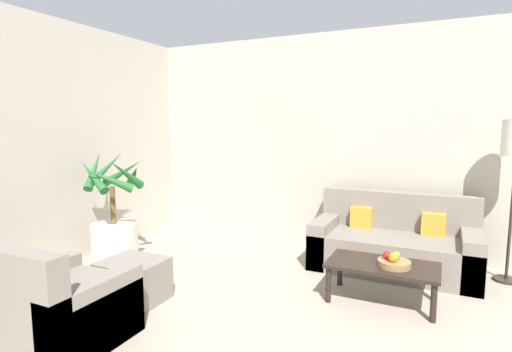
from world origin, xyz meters
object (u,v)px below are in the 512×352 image
Objects in this scene: orange_fruit at (393,258)px; ottoman at (133,281)px; sofa_loveseat at (393,245)px; apple_green at (396,255)px; potted_palm at (114,227)px; apple_red at (387,255)px; armchair at (58,309)px; fruit_bowl at (394,263)px; coffee_table at (383,269)px.

orange_fruit is 2.29m from ottoman.
sofa_loveseat is 24.00× the size of apple_green.
potted_palm reaches higher than apple_green.
potted_palm is 3.12m from sofa_loveseat.
apple_green is 0.13× the size of ottoman.
potted_palm is 18.36× the size of apple_red.
potted_palm is 1.60× the size of armchair.
apple_red reaches higher than fruit_bowl.
potted_palm reaches higher than coffee_table.
ottoman is (-2.10, -0.86, -0.26)m from orange_fruit.
sofa_loveseat reaches higher than fruit_bowl.
potted_palm is 1.73m from armchair.
potted_palm is at bearing -176.49° from orange_fruit.
ottoman is (-2.12, -0.95, -0.25)m from apple_green.
fruit_bowl is 0.08m from orange_fruit.
coffee_table is 0.13m from fruit_bowl.
potted_palm is 3.01m from fruit_bowl.
apple_red is (0.04, -0.92, 0.17)m from sofa_loveseat.
coffee_table is 0.18m from apple_green.
coffee_table is 1.80× the size of ottoman.
sofa_loveseat reaches higher than ottoman.
sofa_loveseat is (2.89, 1.16, -0.15)m from potted_palm.
coffee_table is 13.48× the size of apple_red.
orange_fruit reaches higher than coffee_table.
apple_green reaches higher than coffee_table.
orange_fruit is (-0.02, -0.09, 0.00)m from apple_green.
coffee_table is 2.63m from armchair.
apple_green is at bearing 5.10° from potted_palm.
armchair is at bearing -140.55° from apple_green.
potted_palm is at bearing 122.09° from armchair.
fruit_bowl is 0.53× the size of ottoman.
apple_red is 0.08m from apple_green.
sofa_loveseat is 0.92m from apple_green.
sofa_loveseat is 2.72m from ottoman.
armchair is at bearing -141.05° from fruit_bowl.
apple_green reaches higher than fruit_bowl.
sofa_loveseat is 1.79× the size of coffee_table.
sofa_loveseat is 0.90m from coffee_table.
apple_green is at bearing 39.45° from armchair.
sofa_loveseat is 6.07× the size of fruit_bowl.
orange_fruit reaches higher than apple_green.
coffee_table is 3.38× the size of fruit_bowl.
armchair is at bearing -139.13° from coffee_table.
apple_red is at bearing 4.75° from potted_palm.
ottoman is (-0.02, 0.78, -0.08)m from armchair.
apple_green is (0.01, 0.04, 0.06)m from fruit_bowl.
sofa_loveseat is 0.93m from apple_red.
armchair is (-2.08, -1.64, -0.18)m from orange_fruit.
apple_green is at bearing 3.30° from coffee_table.
ottoman is at bearing -155.70° from apple_red.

